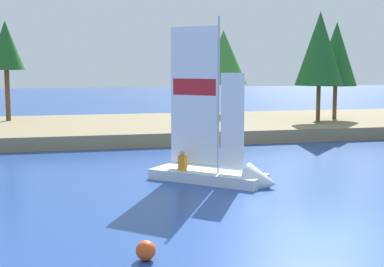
# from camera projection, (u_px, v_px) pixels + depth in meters

# --- Properties ---
(ground_plane) EXTENTS (200.00, 200.00, 0.00)m
(ground_plane) POSITION_uv_depth(u_px,v_px,m) (330.00, 235.00, 14.70)
(ground_plane) COLOR #234793
(shore_bank) EXTENTS (80.00, 12.84, 0.76)m
(shore_bank) POSITION_uv_depth(u_px,v_px,m) (165.00, 127.00, 36.79)
(shore_bank) COLOR #897A56
(shore_bank) RESTS_ON ground
(shoreline_tree_left) EXTENTS (2.38, 2.38, 6.59)m
(shoreline_tree_left) POSITION_uv_depth(u_px,v_px,m) (6.00, 46.00, 36.66)
(shoreline_tree_left) COLOR brown
(shoreline_tree_left) RESTS_ON shore_bank
(shoreline_tree_midleft) EXTENTS (3.58, 3.58, 6.26)m
(shoreline_tree_midleft) POSITION_uv_depth(u_px,v_px,m) (223.00, 57.00, 41.80)
(shoreline_tree_midleft) COLOR brown
(shoreline_tree_midleft) RESTS_ON shore_bank
(shoreline_tree_centre) EXTENTS (3.12, 3.12, 7.10)m
(shoreline_tree_centre) POSITION_uv_depth(u_px,v_px,m) (320.00, 49.00, 35.88)
(shoreline_tree_centre) COLOR brown
(shoreline_tree_centre) RESTS_ON shore_bank
(shoreline_tree_midright) EXTENTS (2.86, 2.86, 6.61)m
(shoreline_tree_midright) POSITION_uv_depth(u_px,v_px,m) (336.00, 54.00, 38.07)
(shoreline_tree_midright) COLOR brown
(shoreline_tree_midright) RESTS_ON shore_bank
(sailboat) EXTENTS (4.66, 4.52, 6.71)m
(sailboat) POSITION_uv_depth(u_px,v_px,m) (227.00, 171.00, 20.97)
(sailboat) COLOR silver
(sailboat) RESTS_ON ground
(channel_buoy) EXTENTS (0.46, 0.46, 0.46)m
(channel_buoy) POSITION_uv_depth(u_px,v_px,m) (146.00, 251.00, 12.73)
(channel_buoy) COLOR #E54C19
(channel_buoy) RESTS_ON ground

